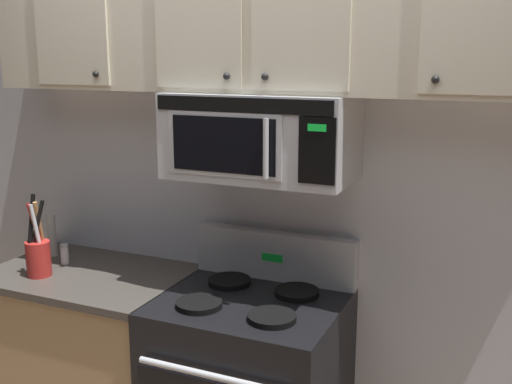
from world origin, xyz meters
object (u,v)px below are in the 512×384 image
object	(u,v)px
utensil_crock_red	(38,253)
salt_shaker	(65,254)
over_range_microwave	(261,136)
pepper_mill	(52,235)

from	to	relation	value
utensil_crock_red	salt_shaker	bearing A→B (deg)	90.78
over_range_microwave	salt_shaker	size ratio (longest dim) A/B	7.54
over_range_microwave	utensil_crock_red	world-z (taller)	over_range_microwave
over_range_microwave	pepper_mill	xyz separation A→B (m)	(-1.16, 0.01, -0.57)
over_range_microwave	utensil_crock_red	xyz separation A→B (m)	(-1.01, -0.24, -0.57)
pepper_mill	salt_shaker	bearing A→B (deg)	-28.24
over_range_microwave	utensil_crock_red	distance (m)	1.18
utensil_crock_red	pepper_mill	size ratio (longest dim) A/B	1.77
utensil_crock_red	over_range_microwave	bearing A→B (deg)	13.47
utensil_crock_red	salt_shaker	size ratio (longest dim) A/B	3.83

